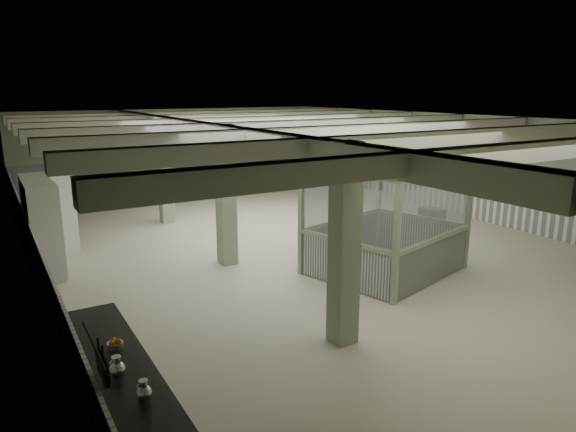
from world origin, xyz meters
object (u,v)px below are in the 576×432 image
walkin_cooler (42,223)px  filing_cabinet (431,232)px  guard_booth (387,198)px  prep_counter (127,419)px

walkin_cooler → filing_cabinet: (9.14, -4.24, -0.53)m
guard_booth → filing_cabinet: size_ratio=3.09×
prep_counter → guard_booth: bearing=25.8°
walkin_cooler → filing_cabinet: walkin_cooler is taller
walkin_cooler → filing_cabinet: bearing=-24.9°
walkin_cooler → guard_booth: guard_booth is taller
prep_counter → filing_cabinet: (9.06, 3.76, 0.20)m
guard_booth → filing_cabinet: 2.26m
prep_counter → filing_cabinet: size_ratio=4.05×
prep_counter → walkin_cooler: (-0.08, 8.00, 0.73)m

